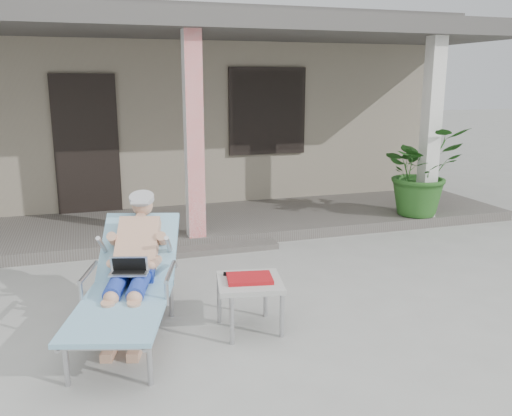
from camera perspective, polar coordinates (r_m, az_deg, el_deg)
name	(u,v)px	position (r m, az deg, el deg)	size (l,w,h in m)	color
ground	(241,310)	(5.29, -1.56, -10.70)	(60.00, 60.00, 0.00)	#9E9E99
house	(151,105)	(11.23, -10.95, 10.59)	(10.40, 5.40, 3.30)	gray
porch_deck	(185,225)	(8.03, -7.48, -1.79)	(10.00, 2.00, 0.15)	#605B56
porch_overhang	(180,32)	(7.73, -8.04, 17.90)	(10.00, 2.30, 2.85)	silver
porch_step	(201,250)	(6.96, -5.78, -4.45)	(2.00, 0.30, 0.07)	#605B56
lounger	(129,250)	(4.75, -13.18, -4.33)	(1.17, 1.91, 1.20)	#B7B7BC
side_table	(250,285)	(4.75, -0.69, -8.09)	(0.64, 0.64, 0.50)	#ABACA7
potted_palm	(421,171)	(8.54, 16.96, 3.76)	(1.21, 1.05, 1.34)	#26591E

